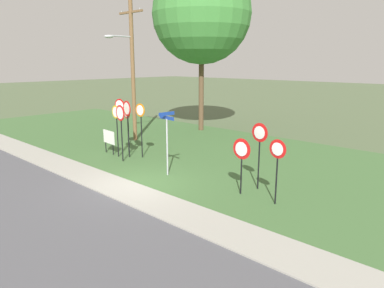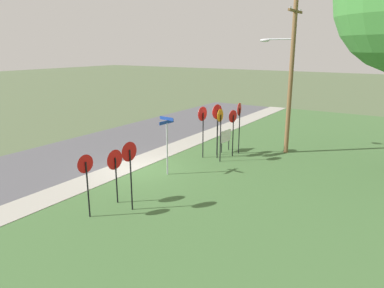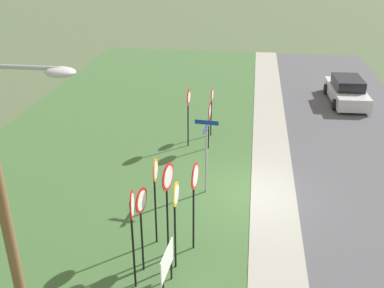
# 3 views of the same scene
# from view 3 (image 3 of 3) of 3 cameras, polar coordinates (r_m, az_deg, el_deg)

# --- Properties ---
(ground_plane) EXTENTS (160.00, 160.00, 0.00)m
(ground_plane) POSITION_cam_3_polar(r_m,az_deg,el_deg) (16.22, 7.48, -6.48)
(ground_plane) COLOR #4C5B3D
(sidewalk_strip) EXTENTS (44.00, 1.60, 0.06)m
(sidewalk_strip) POSITION_cam_3_polar(r_m,az_deg,el_deg) (16.24, 10.33, -6.54)
(sidewalk_strip) COLOR #99968C
(sidewalk_strip) RESTS_ON ground_plane
(grass_median) EXTENTS (44.00, 12.00, 0.04)m
(grass_median) POSITION_cam_3_polar(r_m,az_deg,el_deg) (17.22, -12.95, -4.90)
(grass_median) COLOR #3D6033
(grass_median) RESTS_ON ground_plane
(stop_sign_near_left) EXTENTS (0.77, 0.17, 2.93)m
(stop_sign_near_left) POSITION_cam_3_polar(r_m,az_deg,el_deg) (12.15, -3.11, -5.80)
(stop_sign_near_left) COLOR black
(stop_sign_near_left) RESTS_ON grass_median
(stop_sign_near_right) EXTENTS (0.66, 0.10, 2.79)m
(stop_sign_near_right) POSITION_cam_3_polar(r_m,az_deg,el_deg) (12.72, -4.68, -5.10)
(stop_sign_near_right) COLOR black
(stop_sign_near_right) RESTS_ON grass_median
(stop_sign_far_left) EXTENTS (0.70, 0.14, 2.88)m
(stop_sign_far_left) POSITION_cam_3_polar(r_m,az_deg,el_deg) (11.13, -7.59, -9.53)
(stop_sign_far_left) COLOR black
(stop_sign_far_left) RESTS_ON grass_median
(stop_sign_far_center) EXTENTS (0.76, 0.12, 2.80)m
(stop_sign_far_center) POSITION_cam_3_polar(r_m,az_deg,el_deg) (12.41, 0.33, -5.56)
(stop_sign_far_center) COLOR black
(stop_sign_far_center) RESTS_ON grass_median
(stop_sign_far_right) EXTENTS (0.66, 0.10, 2.67)m
(stop_sign_far_right) POSITION_cam_3_polar(r_m,az_deg,el_deg) (11.78, -2.10, -8.15)
(stop_sign_far_right) COLOR black
(stop_sign_far_right) RESTS_ON grass_median
(stop_sign_center_tall) EXTENTS (0.68, 0.15, 2.57)m
(stop_sign_center_tall) POSITION_cam_3_polar(r_m,az_deg,el_deg) (11.78, -6.44, -8.68)
(stop_sign_center_tall) COLOR black
(stop_sign_center_tall) RESTS_ON grass_median
(yield_sign_near_left) EXTENTS (0.78, 0.11, 2.12)m
(yield_sign_near_left) POSITION_cam_3_polar(r_m,az_deg,el_deg) (18.85, 2.25, 3.76)
(yield_sign_near_left) COLOR black
(yield_sign_near_left) RESTS_ON grass_median
(yield_sign_near_right) EXTENTS (0.66, 0.11, 2.30)m
(yield_sign_near_right) POSITION_cam_3_polar(r_m,az_deg,el_deg) (20.15, 2.57, 5.56)
(yield_sign_near_right) COLOR black
(yield_sign_near_right) RESTS_ON grass_median
(yield_sign_far_left) EXTENTS (0.72, 0.12, 2.59)m
(yield_sign_far_left) POSITION_cam_3_polar(r_m,az_deg,el_deg) (18.98, -0.42, 5.13)
(yield_sign_far_left) COLOR black
(yield_sign_far_left) RESTS_ON grass_median
(street_name_post) EXTENTS (0.96, 0.81, 2.77)m
(street_name_post) POSITION_cam_3_polar(r_m,az_deg,el_deg) (15.44, 1.83, -0.79)
(street_name_post) COLOR #9EA0A8
(street_name_post) RESTS_ON grass_median
(notice_board) EXTENTS (1.10, 0.12, 1.25)m
(notice_board) POSITION_cam_3_polar(r_m,az_deg,el_deg) (11.74, -3.21, -14.92)
(notice_board) COLOR black
(notice_board) RESTS_ON grass_median
(parked_sedan_distant) EXTENTS (4.42, 2.03, 1.39)m
(parked_sedan_distant) POSITION_cam_3_polar(r_m,az_deg,el_deg) (26.39, 19.10, 6.40)
(parked_sedan_distant) COLOR silver
(parked_sedan_distant) RESTS_ON road_asphalt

